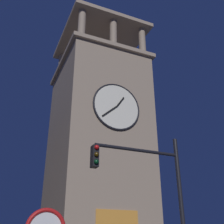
% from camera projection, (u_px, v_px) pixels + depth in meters
% --- Properties ---
extents(clocktower, '(8.17, 9.42, 25.24)m').
position_uv_depth(clocktower, '(97.00, 150.00, 25.72)').
color(clocktower, gray).
rests_on(clocktower, ground_plane).
extents(traffic_signal_near, '(3.56, 0.41, 5.68)m').
position_uv_depth(traffic_signal_near, '(153.00, 189.00, 9.89)').
color(traffic_signal_near, black).
rests_on(traffic_signal_near, ground_plane).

